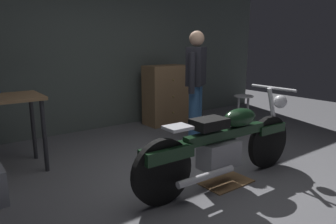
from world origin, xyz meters
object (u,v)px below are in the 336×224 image
(shop_stool, at_px, (243,104))
(wooden_dresser, at_px, (166,95))
(motorcycle, at_px, (224,143))
(person_standing, at_px, (196,82))

(shop_stool, relative_size, wooden_dresser, 0.58)
(motorcycle, relative_size, person_standing, 1.31)
(person_standing, relative_size, wooden_dresser, 1.52)
(motorcycle, bearing_deg, shop_stool, 35.81)
(motorcycle, height_order, shop_stool, motorcycle)
(shop_stool, xyz_separation_m, wooden_dresser, (-0.67, 1.29, 0.05))
(person_standing, distance_m, shop_stool, 1.08)
(motorcycle, xyz_separation_m, person_standing, (0.73, 1.28, 0.48))
(wooden_dresser, bearing_deg, motorcycle, -112.93)
(motorcycle, relative_size, wooden_dresser, 1.99)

